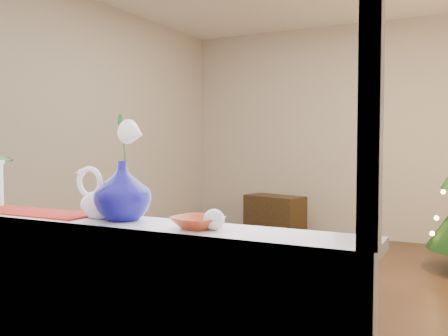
# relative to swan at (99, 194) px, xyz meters

# --- Properties ---
(ground) EXTENTS (5.00, 5.00, 0.00)m
(ground) POSITION_rel_swan_xyz_m (-0.02, 2.36, -1.02)
(ground) COLOR #322114
(ground) RESTS_ON ground
(wall_back) EXTENTS (4.50, 0.10, 2.70)m
(wall_back) POSITION_rel_swan_xyz_m (-0.02, 4.86, 0.33)
(wall_back) COLOR beige
(wall_back) RESTS_ON ground
(wall_front) EXTENTS (4.50, 0.10, 2.70)m
(wall_front) POSITION_rel_swan_xyz_m (-0.02, -0.14, 0.33)
(wall_front) COLOR beige
(wall_front) RESTS_ON ground
(wall_left) EXTENTS (0.10, 5.00, 2.70)m
(wall_left) POSITION_rel_swan_xyz_m (-2.27, 2.36, 0.33)
(wall_left) COLOR beige
(wall_left) RESTS_ON ground
(windowsill) EXTENTS (2.20, 0.26, 0.04)m
(windowsill) POSITION_rel_swan_xyz_m (-0.02, -0.01, -0.12)
(windowsill) COLOR white
(windowsill) RESTS_ON window_apron
(window_frame) EXTENTS (2.22, 0.06, 1.60)m
(window_frame) POSITION_rel_swan_xyz_m (-0.02, -0.11, 0.68)
(window_frame) COLOR white
(window_frame) RESTS_ON windowsill
(runner) EXTENTS (0.70, 0.20, 0.01)m
(runner) POSITION_rel_swan_xyz_m (-0.40, -0.01, -0.09)
(runner) COLOR maroon
(runner) RESTS_ON windowsill
(swan) EXTENTS (0.23, 0.10, 0.19)m
(swan) POSITION_rel_swan_xyz_m (0.00, 0.00, 0.00)
(swan) COLOR white
(swan) RESTS_ON windowsill
(blue_vase) EXTENTS (0.31, 0.31, 0.26)m
(blue_vase) POSITION_rel_swan_xyz_m (0.11, 0.01, 0.04)
(blue_vase) COLOR #090662
(blue_vase) RESTS_ON windowsill
(lily) EXTENTS (0.15, 0.08, 0.20)m
(lily) POSITION_rel_swan_xyz_m (0.11, 0.01, 0.27)
(lily) COLOR silver
(lily) RESTS_ON blue_vase
(paperweight) EXTENTS (0.09, 0.09, 0.07)m
(paperweight) POSITION_rel_swan_xyz_m (0.52, -0.03, -0.06)
(paperweight) COLOR silver
(paperweight) RESTS_ON windowsill
(amber_dish) EXTENTS (0.17, 0.17, 0.04)m
(amber_dish) POSITION_rel_swan_xyz_m (0.46, -0.02, -0.08)
(amber_dish) COLOR #AC3F1C
(amber_dish) RESTS_ON windowsill
(side_table) EXTENTS (0.80, 0.55, 0.55)m
(side_table) POSITION_rel_swan_xyz_m (-0.93, 4.32, -0.74)
(side_table) COLOR black
(side_table) RESTS_ON ground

